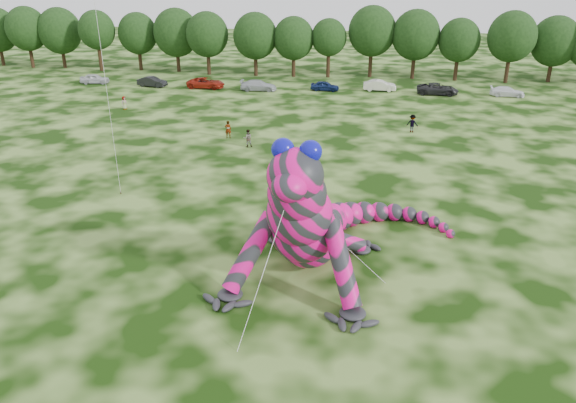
% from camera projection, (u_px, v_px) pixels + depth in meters
% --- Properties ---
extents(ground, '(240.00, 240.00, 0.00)m').
position_uv_depth(ground, '(225.00, 254.00, 34.14)').
color(ground, '#16330A').
rests_on(ground, ground).
extents(inflatable_gecko, '(16.37, 18.78, 8.64)m').
position_uv_depth(inflatable_gecko, '(314.00, 191.00, 32.05)').
color(inflatable_gecko, '#E90A81').
rests_on(inflatable_gecko, ground).
extents(tree_1, '(6.74, 6.07, 9.81)m').
position_uv_depth(tree_1, '(28.00, 37.00, 91.77)').
color(tree_1, black).
rests_on(tree_1, ground).
extents(tree_2, '(7.04, 6.34, 9.64)m').
position_uv_depth(tree_2, '(61.00, 38.00, 91.69)').
color(tree_2, black).
rests_on(tree_2, ground).
extents(tree_3, '(5.81, 5.23, 9.44)m').
position_uv_depth(tree_3, '(98.00, 41.00, 89.16)').
color(tree_3, black).
rests_on(tree_3, ground).
extents(tree_4, '(6.22, 5.60, 9.06)m').
position_uv_depth(tree_4, '(138.00, 41.00, 89.86)').
color(tree_4, black).
rests_on(tree_4, ground).
extents(tree_5, '(7.16, 6.44, 9.80)m').
position_uv_depth(tree_5, '(177.00, 40.00, 88.53)').
color(tree_5, black).
rests_on(tree_5, ground).
extents(tree_6, '(6.52, 5.86, 9.49)m').
position_uv_depth(tree_6, '(208.00, 43.00, 86.21)').
color(tree_6, black).
rests_on(tree_6, ground).
extents(tree_7, '(6.68, 6.01, 9.48)m').
position_uv_depth(tree_7, '(255.00, 44.00, 85.26)').
color(tree_7, black).
rests_on(tree_7, ground).
extents(tree_8, '(6.14, 5.53, 8.94)m').
position_uv_depth(tree_8, '(294.00, 47.00, 84.70)').
color(tree_8, black).
rests_on(tree_8, ground).
extents(tree_9, '(5.27, 4.74, 8.68)m').
position_uv_depth(tree_9, '(329.00, 48.00, 84.32)').
color(tree_9, black).
rests_on(tree_9, ground).
extents(tree_10, '(7.09, 6.38, 10.50)m').
position_uv_depth(tree_10, '(372.00, 42.00, 84.18)').
color(tree_10, black).
rests_on(tree_10, ground).
extents(tree_11, '(7.01, 6.31, 10.07)m').
position_uv_depth(tree_11, '(415.00, 44.00, 83.01)').
color(tree_11, black).
rests_on(tree_11, ground).
extents(tree_12, '(5.99, 5.39, 8.97)m').
position_uv_depth(tree_12, '(458.00, 50.00, 81.93)').
color(tree_12, black).
rests_on(tree_12, ground).
extents(tree_13, '(6.83, 6.15, 10.13)m').
position_uv_depth(tree_13, '(511.00, 47.00, 80.13)').
color(tree_13, black).
rests_on(tree_13, ground).
extents(tree_14, '(6.82, 6.14, 9.40)m').
position_uv_depth(tree_14, '(554.00, 49.00, 80.82)').
color(tree_14, black).
rests_on(tree_14, ground).
extents(car_0, '(4.33, 2.38, 1.39)m').
position_uv_depth(car_0, '(95.00, 79.00, 81.26)').
color(car_0, silver).
rests_on(car_0, ground).
extents(car_1, '(4.41, 2.15, 1.39)m').
position_uv_depth(car_1, '(152.00, 82.00, 79.25)').
color(car_1, black).
rests_on(car_1, ground).
extents(car_2, '(5.23, 2.43, 1.45)m').
position_uv_depth(car_2, '(206.00, 83.00, 78.27)').
color(car_2, maroon).
rests_on(car_2, ground).
extents(car_3, '(5.07, 2.37, 1.43)m').
position_uv_depth(car_3, '(259.00, 85.00, 76.81)').
color(car_3, '#B3B7BD').
rests_on(car_3, ground).
extents(car_4, '(3.97, 1.82, 1.32)m').
position_uv_depth(car_4, '(325.00, 86.00, 76.79)').
color(car_4, '#11204F').
rests_on(car_4, ground).
extents(car_5, '(4.44, 1.57, 1.46)m').
position_uv_depth(car_5, '(380.00, 86.00, 76.67)').
color(car_5, silver).
rests_on(car_5, ground).
extents(car_6, '(5.50, 2.64, 1.51)m').
position_uv_depth(car_6, '(438.00, 89.00, 74.53)').
color(car_6, black).
rests_on(car_6, ground).
extents(car_7, '(4.49, 2.08, 1.27)m').
position_uv_depth(car_7, '(507.00, 92.00, 73.54)').
color(car_7, white).
rests_on(car_7, ground).
extents(spectator_2, '(1.35, 1.00, 1.86)m').
position_uv_depth(spectator_2, '(412.00, 123.00, 58.05)').
color(spectator_2, gray).
rests_on(spectator_2, ground).
extents(spectator_5, '(1.00, 1.67, 1.71)m').
position_uv_depth(spectator_5, '(291.00, 154.00, 49.05)').
color(spectator_5, gray).
rests_on(spectator_5, ground).
extents(spectator_1, '(1.01, 0.91, 1.71)m').
position_uv_depth(spectator_1, '(248.00, 138.00, 53.47)').
color(spectator_1, gray).
rests_on(spectator_1, ground).
extents(spectator_0, '(0.69, 0.50, 1.75)m').
position_uv_depth(spectator_0, '(228.00, 129.00, 56.21)').
color(spectator_0, gray).
rests_on(spectator_0, ground).
extents(spectator_4, '(0.73, 0.89, 1.55)m').
position_uv_depth(spectator_4, '(124.00, 103.00, 67.16)').
color(spectator_4, gray).
rests_on(spectator_4, ground).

